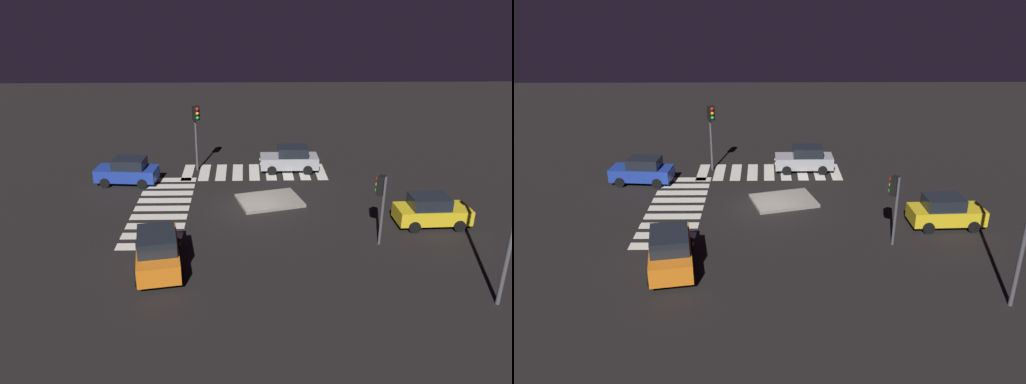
% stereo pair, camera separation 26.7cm
% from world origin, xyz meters
% --- Properties ---
extents(ground_plane, '(80.00, 80.00, 0.00)m').
position_xyz_m(ground_plane, '(0.00, 0.00, 0.00)').
color(ground_plane, black).
extents(traffic_island, '(4.27, 3.62, 0.18)m').
position_xyz_m(traffic_island, '(-0.83, -0.82, 0.09)').
color(traffic_island, gray).
rests_on(traffic_island, ground).
extents(car_yellow, '(4.03, 2.00, 1.72)m').
position_xyz_m(car_yellow, '(-9.42, 2.47, 0.85)').
color(car_yellow, gold).
rests_on(car_yellow, ground).
extents(car_silver, '(4.06, 1.93, 1.76)m').
position_xyz_m(car_silver, '(-2.49, -6.26, 0.86)').
color(car_silver, '#9EA0A5').
rests_on(car_silver, ground).
extents(car_orange, '(2.66, 4.62, 1.92)m').
position_xyz_m(car_orange, '(4.63, 6.65, 0.94)').
color(car_orange, orange).
rests_on(car_orange, ground).
extents(car_blue, '(4.10, 2.15, 1.73)m').
position_xyz_m(car_blue, '(8.31, -4.06, 0.85)').
color(car_blue, '#1E389E').
rests_on(car_blue, ground).
extents(traffic_light_west, '(0.53, 0.54, 3.64)m').
position_xyz_m(traffic_light_west, '(-6.01, 4.45, 2.76)').
color(traffic_light_west, '#47474C').
rests_on(traffic_light_west, ground).
extents(traffic_light_east, '(0.54, 0.53, 4.62)m').
position_xyz_m(traffic_light_east, '(3.92, -6.35, 3.50)').
color(traffic_light_east, '#47474C').
rests_on(traffic_light_east, ground).
extents(crosswalk_near, '(9.90, 3.20, 0.02)m').
position_xyz_m(crosswalk_near, '(0.00, -5.96, 0.01)').
color(crosswalk_near, silver).
rests_on(crosswalk_near, ground).
extents(crosswalk_side, '(3.20, 9.90, 0.02)m').
position_xyz_m(crosswalk_side, '(5.52, 0.00, 0.01)').
color(crosswalk_side, silver).
rests_on(crosswalk_side, ground).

